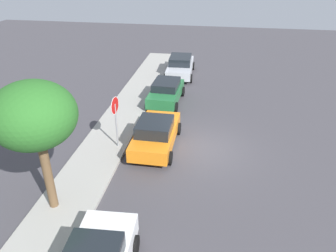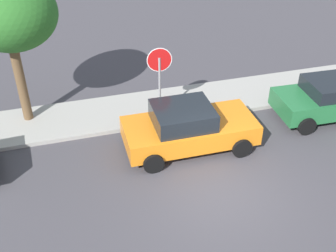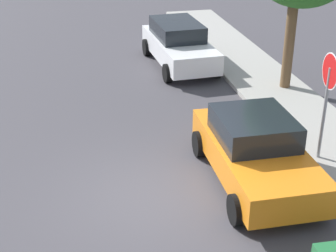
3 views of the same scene
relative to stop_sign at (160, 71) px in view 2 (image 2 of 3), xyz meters
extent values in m
plane|color=#423F44|center=(0.61, -4.16, -1.92)|extent=(60.00, 60.00, 0.00)
cube|color=#9E9B93|center=(0.61, 0.73, -1.85)|extent=(32.00, 2.34, 0.14)
cylinder|color=gray|center=(0.00, 0.00, -0.71)|extent=(0.08, 0.08, 2.41)
cylinder|color=white|center=(0.00, 0.00, 0.42)|extent=(0.84, 0.10, 0.85)
cylinder|color=red|center=(0.00, 0.00, 0.42)|extent=(0.79, 0.10, 0.79)
cube|color=orange|center=(0.50, -1.83, -1.29)|extent=(4.22, 1.88, 0.65)
cube|color=black|center=(0.25, -1.82, -0.68)|extent=(1.85, 1.63, 0.57)
cylinder|color=black|center=(1.93, -0.92, -1.60)|extent=(0.64, 0.23, 0.64)
cylinder|color=black|center=(1.92, -2.76, -1.60)|extent=(0.64, 0.23, 0.64)
cylinder|color=black|center=(-0.92, -0.89, -1.60)|extent=(0.64, 0.23, 0.64)
cylinder|color=black|center=(-0.94, -2.73, -1.60)|extent=(0.64, 0.23, 0.64)
cube|color=#236B38|center=(5.87, -1.42, -1.29)|extent=(3.89, 1.90, 0.66)
cube|color=black|center=(5.98, -1.43, -0.72)|extent=(2.06, 1.61, 0.47)
cylinder|color=black|center=(4.60, -0.50, -1.60)|extent=(0.65, 0.25, 0.64)
cylinder|color=black|center=(4.53, -2.24, -1.60)|extent=(0.65, 0.25, 0.64)
cylinder|color=brown|center=(-4.53, 1.15, -0.53)|extent=(0.32, 0.32, 2.78)
ellipsoid|color=#286623|center=(-4.41, 1.29, 1.97)|extent=(2.91, 2.91, 2.32)
camera|label=1|loc=(-13.28, -4.67, 6.78)|focal=35.00mm
camera|label=2|loc=(-3.20, -12.26, 6.41)|focal=45.00mm
camera|label=3|loc=(9.87, -5.90, 4.34)|focal=55.00mm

